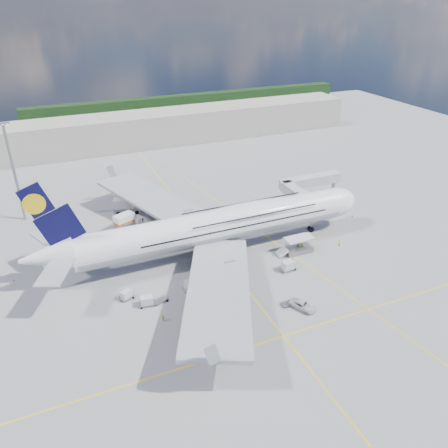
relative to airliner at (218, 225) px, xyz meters
name	(u,v)px	position (x,y,z in m)	size (l,w,h in m)	color
ground	(236,275)	(-0.26, -10.00, -6.87)	(300.00, 300.00, 0.00)	gray
taxi_line_main	(236,275)	(-0.26, -10.00, -6.86)	(0.25, 220.00, 0.01)	yellow
taxi_line_cross	(284,336)	(-0.26, -30.00, -6.86)	(120.00, 0.25, 0.01)	yellow
taxi_line_diag	(271,240)	(13.74, 0.00, -6.86)	(0.25, 100.00, 0.01)	yellow
airliner	(218,225)	(0.00, 0.00, 0.00)	(77.26, 79.15, 23.71)	white
jet_bridge	(305,187)	(29.55, 10.94, -0.02)	(18.80, 12.10, 8.50)	#B7B7BC
cargo_loader	(298,247)	(16.56, -7.11, -5.62)	(8.53, 3.20, 3.67)	silver
light_mast	(14,172)	(-40.26, 35.00, 6.34)	(3.00, 0.70, 25.50)	gray
terminal	(132,131)	(-0.26, 85.00, -0.87)	(180.00, 16.00, 12.00)	#B2AD9E
tree_line	(192,102)	(39.74, 130.00, -2.87)	(160.00, 6.00, 8.00)	#193814
dolly_row_a	(191,285)	(-10.47, -11.05, -5.72)	(3.67, 2.48, 2.13)	gray
dolly_row_b	(147,301)	(-19.81, -12.49, -5.79)	(3.33, 2.04, 2.00)	gray
dolly_row_c	(161,300)	(-17.17, -12.38, -6.54)	(3.32, 2.63, 0.43)	gray
dolly_back	(127,295)	(-22.93, -8.92, -5.92)	(3.14, 2.63, 1.76)	gray
dolly_nose_far	(289,303)	(4.92, -22.87, -6.54)	(3.00, 1.70, 0.43)	gray
dolly_nose_near	(288,266)	(10.71, -12.72, -5.70)	(3.61, 2.21, 2.17)	gray
baggage_tug	(215,316)	(-9.57, -21.35, -6.03)	(3.27, 2.09, 1.89)	silver
catering_truck_inner	(127,222)	(-16.67, 19.21, -4.92)	(7.48, 4.93, 4.13)	gray
catering_truck_outer	(127,206)	(-14.80, 27.89, -4.82)	(7.84, 4.42, 4.41)	gray
service_van	(303,305)	(6.76, -24.93, -6.15)	(2.40, 5.20, 1.45)	silver
crew_nose	(339,243)	(26.72, -9.01, -5.87)	(0.72, 0.48, 1.99)	#B2EC18
crew_loader	(302,247)	(17.72, -7.05, -5.91)	(0.93, 0.72, 1.91)	#EAFD1A
crew_wing	(163,318)	(-18.28, -17.97, -6.12)	(0.87, 0.36, 1.49)	#CDF019
crew_van	(292,262)	(12.51, -11.61, -5.86)	(0.99, 0.64, 2.02)	#CCE818
crew_tug	(220,326)	(-9.73, -24.18, -6.05)	(1.06, 0.61, 1.64)	#DEF219
cone_nose	(352,216)	(39.29, 2.38, -6.60)	(0.44, 0.44, 0.56)	#E14F0B
cone_wing_left_inner	(163,239)	(-10.10, 10.32, -6.56)	(0.50, 0.50, 0.64)	#E14F0B
cone_wing_left_outer	(116,223)	(-19.04, 22.67, -6.56)	(0.50, 0.50, 0.64)	#E14F0B
cone_wing_right_inner	(231,298)	(-4.41, -17.15, -6.59)	(0.45, 0.45, 0.57)	#E14F0B
cone_wing_right_outer	(213,321)	(-10.13, -21.76, -6.59)	(0.46, 0.46, 0.58)	#E14F0B
cone_tail	(14,280)	(-43.12, 5.99, -6.63)	(0.38, 0.38, 0.49)	#E14F0B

